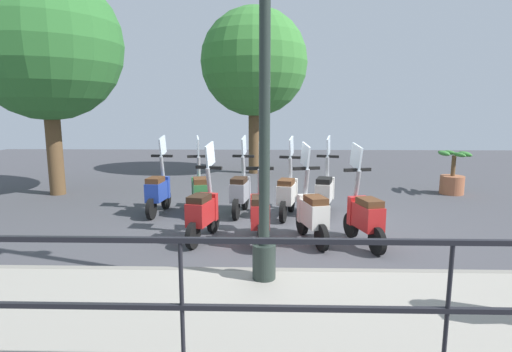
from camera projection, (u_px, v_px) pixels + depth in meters
ground_plane at (284, 229)px, 6.94m from camera, size 28.00×28.00×0.00m
promenade_walkway at (299, 318)px, 3.82m from camera, size 2.20×20.00×0.15m
fence_railing at (314, 283)px, 2.65m from camera, size 0.04×16.03×1.07m
lamp_post_near at (265, 125)px, 4.27m from camera, size 0.26×0.90×3.95m
tree_large at (46, 45)px, 9.23m from camera, size 3.48×3.48×5.28m
tree_distant at (254, 63)px, 12.54m from camera, size 3.36×3.36×5.21m
potted_palm at (453, 176)px, 9.77m from camera, size 1.06×0.66×1.05m
scooter_near_0 at (364, 215)px, 6.02m from camera, size 1.21×0.52×1.54m
scooter_near_1 at (312, 212)px, 6.17m from camera, size 1.21×0.52×1.54m
scooter_near_2 at (260, 212)px, 6.16m from camera, size 1.23×0.44×1.54m
scooter_near_3 at (203, 211)px, 6.27m from camera, size 1.21×0.51×1.54m
scooter_far_0 at (325, 191)px, 7.81m from camera, size 1.20×0.54×1.54m
scooter_far_1 at (288, 192)px, 7.65m from camera, size 1.21×0.51×1.54m
scooter_far_2 at (241, 190)px, 7.84m from camera, size 1.23×0.46×1.54m
scooter_far_3 at (200, 191)px, 7.81m from camera, size 1.22×0.51×1.54m
scooter_far_4 at (158, 190)px, 7.87m from camera, size 1.23×0.44×1.54m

